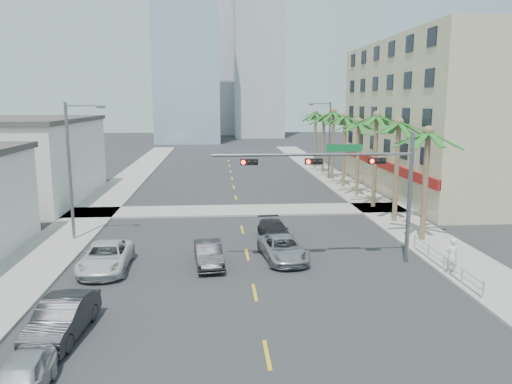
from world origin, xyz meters
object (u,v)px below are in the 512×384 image
at_px(car_parked_mid, 62,318).
at_px(car_lane_left, 209,254).
at_px(traffic_signal_mast, 354,175).
at_px(car_lane_right, 274,230).
at_px(car_parked_far, 106,257).
at_px(pedestrian, 452,256).
at_px(car_lane_center, 283,249).
at_px(car_parked_near, 20,380).

xyz_separation_m(car_parked_mid, car_lane_left, (5.54, 8.15, -0.09)).
relative_size(traffic_signal_mast, car_lane_right, 2.60).
xyz_separation_m(car_parked_far, pedestrian, (18.21, -2.45, 0.39)).
relative_size(car_parked_mid, car_lane_center, 0.95).
bearing_deg(car_parked_far, pedestrian, -8.36).
bearing_deg(car_parked_mid, car_lane_right, 58.52).
bearing_deg(car_lane_right, car_parked_mid, -132.49).
bearing_deg(car_parked_far, car_parked_mid, -90.69).
bearing_deg(car_parked_mid, car_lane_center, 47.28).
distance_m(traffic_signal_mast, car_lane_center, 5.87).
bearing_deg(pedestrian, car_parked_near, 19.11).
relative_size(car_lane_center, car_lane_right, 1.13).
distance_m(traffic_signal_mast, pedestrian, 6.59).
relative_size(traffic_signal_mast, pedestrian, 5.78).
xyz_separation_m(traffic_signal_mast, car_lane_right, (-3.78, 5.24, -4.44)).
bearing_deg(car_lane_right, car_lane_center, -95.81).
bearing_deg(traffic_signal_mast, car_lane_center, 166.10).
distance_m(car_lane_left, pedestrian, 12.98).
bearing_deg(car_lane_right, traffic_signal_mast, -59.98).
relative_size(car_parked_far, car_lane_left, 1.28).
distance_m(car_parked_far, car_lane_center, 9.85).
distance_m(car_parked_near, car_lane_center, 16.33).
distance_m(car_parked_near, car_lane_left, 13.54).
distance_m(car_parked_mid, pedestrian, 19.00).
xyz_separation_m(car_parked_near, car_parked_far, (-0.00, 12.06, 0.07)).
distance_m(car_parked_near, car_parked_mid, 4.22).
xyz_separation_m(car_parked_mid, pedestrian, (18.21, 5.39, 0.35)).
height_order(car_lane_left, pedestrian, pedestrian).
height_order(car_lane_center, car_lane_right, car_lane_center).
relative_size(car_lane_left, car_lane_center, 0.84).
bearing_deg(car_lane_center, car_parked_mid, -144.46).
distance_m(car_parked_far, car_lane_left, 5.54).
bearing_deg(traffic_signal_mast, car_parked_mid, -149.79).
height_order(car_parked_near, pedestrian, pedestrian).
bearing_deg(pedestrian, car_lane_right, -51.39).
xyz_separation_m(traffic_signal_mast, car_lane_center, (-3.78, 0.94, -4.39)).
bearing_deg(traffic_signal_mast, car_lane_left, 178.33).
height_order(car_parked_far, car_lane_center, car_parked_far).
relative_size(car_parked_far, car_lane_right, 1.22).
bearing_deg(car_lane_left, pedestrian, -17.97).
bearing_deg(car_parked_near, pedestrian, 23.61).
bearing_deg(car_lane_center, car_lane_left, -177.19).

